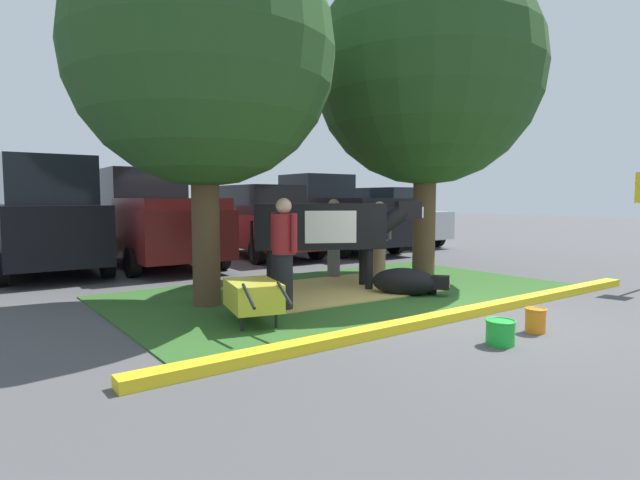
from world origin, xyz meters
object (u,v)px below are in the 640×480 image
object	(u,v)px
wheelbarrow	(252,296)
sedan_silver	(389,217)
person_visitor_far	(379,239)
pickup_truck_black	(332,216)
shade_tree_right	(427,71)
bucket_green	(500,332)
suv_black	(45,216)
pickup_truck_maroon	(153,220)
cow_holstein	(325,227)
shade_tree_left	(203,54)
bucket_orange	(536,320)
calf_lying	(407,282)
person_handler	(334,236)
person_visitor_near	(284,251)
sedan_red	(262,222)

from	to	relation	value
wheelbarrow	sedan_silver	world-z (taller)	sedan_silver
person_visitor_far	pickup_truck_black	xyz separation A→B (m)	(2.87, 5.28, 0.26)
shade_tree_right	sedan_silver	distance (m)	7.91
bucket_green	sedan_silver	xyz separation A→B (m)	(7.57, 9.69, 0.84)
suv_black	bucket_green	bearing A→B (deg)	-70.73
person_visitor_far	pickup_truck_maroon	distance (m)	5.95
suv_black	cow_holstein	bearing A→B (deg)	-55.33
bucket_green	sedan_silver	world-z (taller)	sedan_silver
bucket_green	sedan_silver	bearing A→B (deg)	52.00
shade_tree_left	shade_tree_right	world-z (taller)	shade_tree_right
wheelbarrow	suv_black	distance (m)	7.04
person_visitor_far	bucket_orange	world-z (taller)	person_visitor_far
cow_holstein	bucket_orange	size ratio (longest dim) A/B	9.64
wheelbarrow	pickup_truck_black	distance (m)	9.58
calf_lying	sedan_silver	xyz separation A→B (m)	(6.33, 7.03, 0.75)
shade_tree_left	person_handler	size ratio (longest dim) A/B	3.53
person_visitor_near	sedan_red	size ratio (longest dim) A/B	0.37
person_handler	bucket_orange	world-z (taller)	person_handler
calf_lying	bucket_orange	xyz separation A→B (m)	(-0.42, -2.60, -0.08)
calf_lying	sedan_red	world-z (taller)	sedan_red
person_visitor_far	sedan_silver	size ratio (longest dim) A/B	0.36
cow_holstein	sedan_silver	size ratio (longest dim) A/B	0.66
shade_tree_left	person_visitor_near	distance (m)	3.16
suv_black	pickup_truck_black	bearing A→B (deg)	0.38
cow_holstein	suv_black	world-z (taller)	suv_black
bucket_green	sedan_red	xyz separation A→B (m)	(2.17, 9.21, 0.84)
person_visitor_near	pickup_truck_black	size ratio (longest dim) A/B	0.30
bucket_orange	shade_tree_right	bearing A→B (deg)	59.60
sedan_red	suv_black	bearing A→B (deg)	178.98
bucket_orange	pickup_truck_maroon	size ratio (longest dim) A/B	0.06
sedan_red	pickup_truck_maroon	bearing A→B (deg)	177.61
person_handler	bucket_green	bearing A→B (deg)	-106.34
cow_holstein	person_visitor_far	size ratio (longest dim) A/B	1.83
pickup_truck_maroon	person_handler	bearing A→B (deg)	-62.08
cow_holstein	calf_lying	world-z (taller)	cow_holstein
shade_tree_right	person_handler	bearing A→B (deg)	150.72
shade_tree_right	cow_holstein	xyz separation A→B (m)	(-2.68, -0.08, -3.12)
shade_tree_right	wheelbarrow	size ratio (longest dim) A/B	4.10
suv_black	bucket_orange	bearing A→B (deg)	-66.23
calf_lying	pickup_truck_black	world-z (taller)	pickup_truck_black
pickup_truck_black	shade_tree_right	bearing A→B (deg)	-107.09
person_visitor_far	sedan_silver	world-z (taller)	sedan_silver
bucket_orange	sedan_red	bearing A→B (deg)	81.59
wheelbarrow	person_visitor_far	bearing A→B (deg)	23.35
shade_tree_left	cow_holstein	size ratio (longest dim) A/B	1.98
shade_tree_left	shade_tree_right	bearing A→B (deg)	1.17
shade_tree_right	person_visitor_near	xyz separation A→B (m)	(-4.21, -1.12, -3.37)
cow_holstein	person_visitor_near	xyz separation A→B (m)	(-1.53, -1.04, -0.25)
suv_black	pickup_truck_black	distance (m)	8.03
cow_holstein	pickup_truck_maroon	bearing A→B (deg)	103.77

